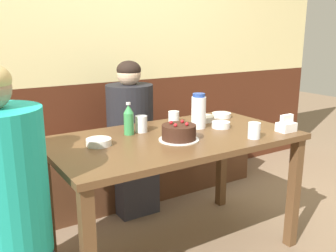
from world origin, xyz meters
TOP-DOWN VIEW (x-y plane):
  - ground_plane at (0.00, 0.00)m, footprint 12.00×12.00m
  - back_wall at (0.00, 1.05)m, footprint 4.80×0.04m
  - bench_seat at (0.00, 0.83)m, footprint 2.49×0.38m
  - dining_table at (0.00, 0.00)m, footprint 1.45×0.79m
  - birthday_cake at (-0.03, -0.09)m, footprint 0.23×0.23m
  - water_pitcher at (0.23, 0.07)m, footprint 0.09×0.09m
  - soju_bottle at (-0.21, 0.17)m, footprint 0.06×0.06m
  - napkin_holder at (0.63, -0.28)m, footprint 0.11×0.08m
  - bowl_soup_white at (0.55, 0.23)m, footprint 0.14×0.14m
  - bowl_rice_small at (-0.44, 0.06)m, footprint 0.14×0.14m
  - bowl_side_dish at (0.37, 0.20)m, footprint 0.15×0.15m
  - bowl_sauce_shallow at (0.35, 0.00)m, footprint 0.12×0.12m
  - glass_water_tall at (0.18, 0.28)m, footprint 0.07×0.07m
  - glass_tumbler_short at (0.36, -0.29)m, footprint 0.07×0.07m
  - glass_shot_small at (-0.12, 0.18)m, footprint 0.07×0.07m
  - person_teal_shirt at (0.04, 0.66)m, footprint 0.34×0.34m
  - person_grey_tee at (-0.98, -0.24)m, footprint 0.38×0.38m

SIDE VIEW (x-z plane):
  - ground_plane at x=0.00m, z-range 0.00..0.00m
  - bench_seat at x=0.00m, z-range 0.00..0.47m
  - person_teal_shirt at x=0.04m, z-range -0.03..1.12m
  - person_grey_tee at x=-0.98m, z-range -0.01..1.23m
  - dining_table at x=0.00m, z-range 0.28..1.03m
  - bowl_soup_white at x=0.55m, z-range 0.75..0.78m
  - bowl_rice_small at x=-0.44m, z-range 0.75..0.79m
  - bowl_side_dish at x=0.37m, z-range 0.75..0.79m
  - bowl_sauce_shallow at x=0.35m, z-range 0.75..0.79m
  - glass_water_tall at x=0.18m, z-range 0.75..0.83m
  - napkin_holder at x=0.63m, z-range 0.74..0.84m
  - birthday_cake at x=-0.03m, z-range 0.74..0.85m
  - glass_tumbler_short at x=0.36m, z-range 0.75..0.84m
  - glass_shot_small at x=-0.12m, z-range 0.75..0.85m
  - soju_bottle at x=-0.21m, z-range 0.75..0.94m
  - water_pitcher at x=0.23m, z-range 0.75..0.97m
  - back_wall at x=0.00m, z-range 0.00..2.50m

